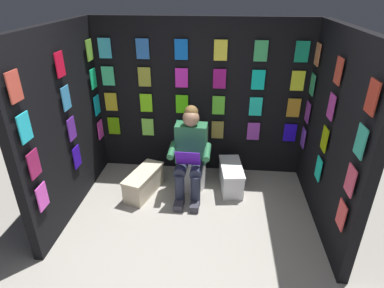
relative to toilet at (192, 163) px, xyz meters
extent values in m
plane|color=#9E998E|center=(-0.07, 1.56, -0.33)|extent=(30.00, 30.00, 0.00)
cube|color=black|center=(-0.07, -0.48, 0.76)|extent=(2.99, 0.10, 2.17)
cube|color=#60AE09|center=(1.19, -0.39, 0.33)|extent=(0.17, 0.01, 0.26)
cube|color=#86E648|center=(0.69, -0.39, 0.33)|extent=(0.17, 0.01, 0.26)
cube|color=#15F194|center=(0.18, -0.39, 0.33)|extent=(0.17, 0.01, 0.26)
cube|color=olive|center=(-0.32, -0.39, 0.33)|extent=(0.17, 0.01, 0.26)
cube|color=purple|center=(-0.83, -0.39, 0.33)|extent=(0.17, 0.01, 0.26)
cube|color=#200CD5|center=(-1.33, -0.39, 0.33)|extent=(0.17, 0.01, 0.26)
cube|color=gold|center=(1.19, -0.39, 0.70)|extent=(0.17, 0.01, 0.26)
cube|color=#82EE15|center=(0.69, -0.39, 0.70)|extent=(0.17, 0.01, 0.26)
cube|color=#54E40E|center=(0.18, -0.39, 0.70)|extent=(0.17, 0.01, 0.26)
cube|color=#5DCE2E|center=(-0.32, -0.39, 0.70)|extent=(0.17, 0.01, 0.26)
cube|color=#1AE2C6|center=(-0.83, -0.39, 0.70)|extent=(0.17, 0.01, 0.26)
cube|color=#BD8722|center=(-1.33, -0.39, 0.70)|extent=(0.17, 0.01, 0.26)
cube|color=#45D290|center=(1.19, -0.39, 1.07)|extent=(0.17, 0.01, 0.26)
cube|color=#A0A433|center=(0.69, -0.39, 1.07)|extent=(0.17, 0.01, 0.26)
cube|color=#DE23C5|center=(0.18, -0.39, 1.07)|extent=(0.17, 0.01, 0.26)
cube|color=#9D1178|center=(-0.32, -0.39, 1.07)|extent=(0.17, 0.01, 0.26)
cube|color=#0BD3BC|center=(-0.83, -0.39, 1.07)|extent=(0.17, 0.01, 0.26)
cube|color=yellow|center=(-1.33, -0.39, 1.07)|extent=(0.17, 0.01, 0.26)
cube|color=#3EB6DF|center=(1.19, -0.39, 1.44)|extent=(0.17, 0.01, 0.26)
cube|color=blue|center=(0.69, -0.39, 1.44)|extent=(0.17, 0.01, 0.26)
cube|color=blue|center=(0.18, -0.39, 1.44)|extent=(0.17, 0.01, 0.26)
cube|color=yellow|center=(-0.32, -0.39, 1.44)|extent=(0.17, 0.01, 0.26)
cube|color=#38AE60|center=(-0.83, -0.39, 1.44)|extent=(0.17, 0.01, 0.26)
cube|color=#138F68|center=(-1.33, -0.39, 1.44)|extent=(0.17, 0.01, 0.26)
cube|color=black|center=(-1.57, 0.57, 0.76)|extent=(0.10, 1.99, 2.17)
cube|color=purple|center=(-1.48, -0.24, 0.33)|extent=(0.01, 0.17, 0.26)
cube|color=#1ADFBE|center=(-1.48, 0.57, 0.33)|extent=(0.01, 0.17, 0.26)
cube|color=#F14546|center=(-1.48, 1.38, 0.33)|extent=(0.01, 0.17, 0.26)
cube|color=purple|center=(-1.48, -0.24, 0.70)|extent=(0.01, 0.17, 0.26)
cube|color=#96B10A|center=(-1.48, 0.57, 0.70)|extent=(0.01, 0.17, 0.26)
cube|color=#D74361|center=(-1.48, 1.38, 0.70)|extent=(0.01, 0.17, 0.26)
cube|color=#2E9D6B|center=(-1.48, -0.24, 1.07)|extent=(0.01, 0.17, 0.26)
cube|color=#B6369C|center=(-1.48, 0.57, 1.07)|extent=(0.01, 0.17, 0.26)
cube|color=teal|center=(-1.48, 1.38, 1.07)|extent=(0.01, 0.17, 0.26)
cube|color=#D37447|center=(-1.48, -0.24, 1.44)|extent=(0.01, 0.17, 0.26)
cube|color=#BD3D2D|center=(-1.48, 0.57, 1.44)|extent=(0.01, 0.17, 0.26)
cube|color=#A52F22|center=(-1.48, 1.38, 1.44)|extent=(0.01, 0.17, 0.26)
cube|color=black|center=(1.42, 0.57, 0.76)|extent=(0.10, 1.99, 2.17)
cube|color=#ED4CD2|center=(1.34, 1.38, 0.33)|extent=(0.01, 0.17, 0.26)
cube|color=#3311BA|center=(1.34, 0.57, 0.33)|extent=(0.01, 0.17, 0.26)
cube|color=#F03BCA|center=(1.34, -0.24, 0.33)|extent=(0.01, 0.17, 0.26)
cube|color=#A11E57|center=(1.34, 1.38, 0.70)|extent=(0.01, 0.17, 0.26)
cube|color=#682AAE|center=(1.34, 0.57, 0.70)|extent=(0.01, 0.17, 0.26)
cube|color=#0BBFEA|center=(1.34, -0.24, 0.70)|extent=(0.01, 0.17, 0.26)
cube|color=#29D1EB|center=(1.34, 1.38, 1.07)|extent=(0.01, 0.17, 0.26)
cube|color=#409BDC|center=(1.34, 0.57, 1.07)|extent=(0.01, 0.17, 0.26)
cube|color=#19E089|center=(1.34, -0.24, 1.07)|extent=(0.01, 0.17, 0.26)
cube|color=#D74F3F|center=(1.34, 1.38, 1.44)|extent=(0.01, 0.17, 0.26)
cube|color=red|center=(1.34, 0.57, 1.44)|extent=(0.01, 0.17, 0.26)
cube|color=#7DC438|center=(1.34, -0.24, 1.44)|extent=(0.01, 0.17, 0.26)
cylinder|color=white|center=(0.00, 0.08, -0.13)|extent=(0.38, 0.38, 0.40)
cylinder|color=white|center=(0.00, 0.08, 0.09)|extent=(0.41, 0.41, 0.02)
cube|color=white|center=(0.00, -0.18, 0.25)|extent=(0.38, 0.19, 0.36)
cylinder|color=white|center=(0.00, -0.09, 0.25)|extent=(0.39, 0.08, 0.39)
cube|color=#286B42|center=(0.00, 0.11, 0.36)|extent=(0.41, 0.23, 0.52)
sphere|color=tan|center=(0.00, 0.14, 0.71)|extent=(0.21, 0.21, 0.21)
sphere|color=olive|center=(0.00, 0.11, 0.78)|extent=(0.17, 0.17, 0.17)
cylinder|color=#23283D|center=(-0.09, 0.31, 0.11)|extent=(0.16, 0.40, 0.15)
cylinder|color=#23283D|center=(0.11, 0.30, 0.11)|extent=(0.16, 0.40, 0.15)
cylinder|color=#23283D|center=(-0.09, 0.49, -0.11)|extent=(0.12, 0.12, 0.42)
cylinder|color=#23283D|center=(0.11, 0.48, -0.11)|extent=(0.12, 0.12, 0.42)
cube|color=#33333D|center=(-0.09, 0.55, -0.28)|extent=(0.12, 0.26, 0.09)
cube|color=#33333D|center=(0.11, 0.54, -0.28)|extent=(0.12, 0.26, 0.09)
cylinder|color=#286B42|center=(-0.21, 0.29, 0.33)|extent=(0.09, 0.31, 0.13)
cylinder|color=#286B42|center=(0.23, 0.28, 0.33)|extent=(0.09, 0.31, 0.13)
cube|color=#4D17B7|center=(0.01, 0.45, 0.32)|extent=(0.30, 0.14, 0.23)
cube|color=silver|center=(-0.54, 0.07, -0.17)|extent=(0.33, 0.63, 0.32)
cube|color=white|center=(-0.54, 0.07, 0.01)|extent=(0.35, 0.65, 0.03)
cube|color=beige|center=(0.62, 0.30, -0.18)|extent=(0.43, 0.70, 0.29)
cube|color=beige|center=(0.62, 0.30, -0.02)|extent=(0.45, 0.73, 0.03)
camera|label=1|loc=(-0.36, 3.79, 2.20)|focal=30.02mm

